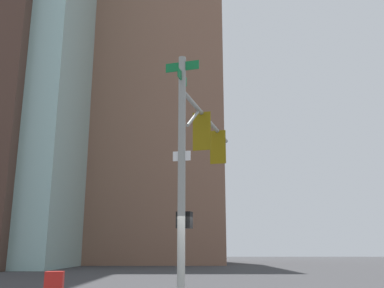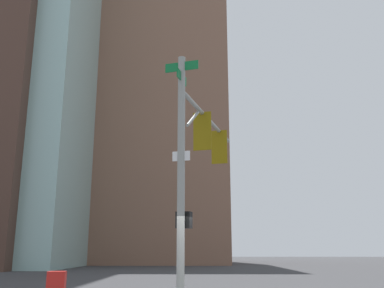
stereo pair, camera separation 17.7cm
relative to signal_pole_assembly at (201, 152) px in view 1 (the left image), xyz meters
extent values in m
cylinder|color=gray|center=(-1.77, 0.53, -1.17)|extent=(0.19, 0.19, 6.61)
cylinder|color=gray|center=(0.85, -0.26, 1.22)|extent=(5.29, 1.69, 0.12)
cylinder|color=gray|center=(-0.83, 0.25, 0.77)|extent=(1.02, 0.38, 0.75)
cube|color=#0F6B33|center=(-1.77, 0.53, 1.89)|extent=(0.29, 0.87, 0.24)
cube|color=#0F6B33|center=(-1.77, 0.53, 1.59)|extent=(0.68, 0.23, 0.24)
cube|color=white|center=(-1.77, 0.53, -0.50)|extent=(0.16, 0.44, 0.24)
cube|color=gold|center=(0.25, -0.07, 0.66)|extent=(0.42, 0.42, 1.00)
cube|color=#7D640C|center=(0.07, -0.02, 0.66)|extent=(0.19, 0.53, 1.16)
sphere|color=#470A07|center=(0.44, -0.13, 0.96)|extent=(0.20, 0.20, 0.20)
cylinder|color=gold|center=(0.51, -0.15, 1.05)|extent=(0.10, 0.23, 0.23)
sphere|color=#4C330A|center=(0.44, -0.13, 0.66)|extent=(0.20, 0.20, 0.20)
cylinder|color=gold|center=(0.51, -0.15, 0.75)|extent=(0.10, 0.23, 0.23)
sphere|color=green|center=(0.44, -0.13, 0.36)|extent=(0.20, 0.20, 0.20)
cylinder|color=gold|center=(0.51, -0.15, 0.45)|extent=(0.10, 0.23, 0.23)
cube|color=gold|center=(2.27, -0.68, 0.66)|extent=(0.42, 0.42, 1.00)
cube|color=#7D640C|center=(2.09, -0.63, 0.66)|extent=(0.19, 0.53, 1.16)
sphere|color=#470A07|center=(2.46, -0.74, 0.96)|extent=(0.20, 0.20, 0.20)
cylinder|color=gold|center=(2.53, -0.76, 1.05)|extent=(0.10, 0.23, 0.23)
sphere|color=#4C330A|center=(2.46, -0.74, 0.66)|extent=(0.20, 0.20, 0.20)
cylinder|color=gold|center=(2.53, -0.76, 0.75)|extent=(0.10, 0.23, 0.23)
sphere|color=green|center=(2.46, -0.74, 0.36)|extent=(0.20, 0.20, 0.20)
cylinder|color=gold|center=(2.53, -0.76, 0.45)|extent=(0.10, 0.23, 0.23)
cube|color=black|center=(-1.54, 0.46, -2.04)|extent=(0.34, 0.42, 0.40)
cube|color=#EA5914|center=(-1.41, 0.42, -2.04)|extent=(0.09, 0.25, 0.28)
cube|color=#845B47|center=(46.49, 5.21, 15.15)|extent=(19.85, 17.93, 39.23)
cube|color=#9EC6C1|center=(39.63, 23.60, 23.76)|extent=(30.42, 22.73, 56.45)
camera|label=1|loc=(-12.07, 0.34, -2.74)|focal=40.01mm
camera|label=2|loc=(-12.07, 0.16, -2.74)|focal=40.01mm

